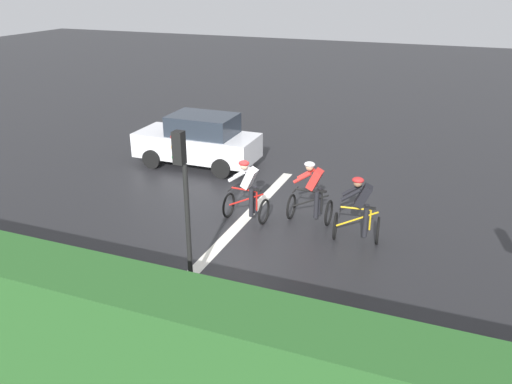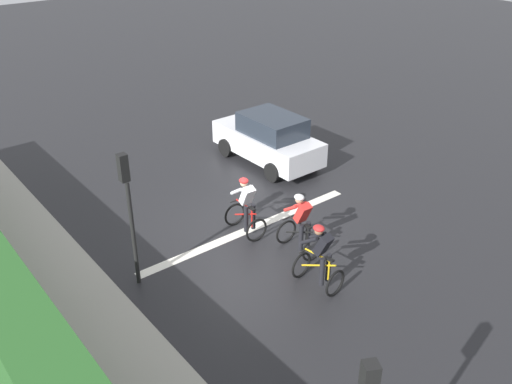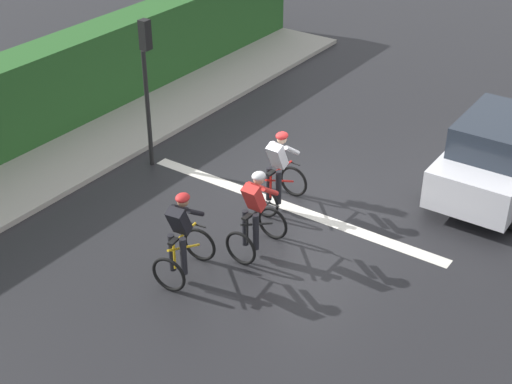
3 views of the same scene
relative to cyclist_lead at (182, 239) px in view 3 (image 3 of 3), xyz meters
The scene contains 10 objects.
ground_plane 3.52m from the cyclist_lead, 94.90° to the right, with size 80.00×80.00×0.00m, color black.
sidewalk_kerb 5.46m from the cyclist_lead, 15.18° to the right, with size 2.80×21.70×0.12m, color #9E998E.
stone_wall_low 6.30m from the cyclist_lead, 13.02° to the right, with size 0.44×21.70×0.49m, color gray.
hedge_wall 6.58m from the cyclist_lead, 12.44° to the right, with size 1.10×21.70×2.15m, color #265623.
road_marking_stop_line 3.15m from the cyclist_lead, 95.51° to the right, with size 7.00×0.30×0.01m, color silver.
cyclist_lead is the anchor object (origin of this frame).
cyclist_second 1.49m from the cyclist_lead, 114.68° to the right, with size 0.70×1.09×1.66m.
cyclist_mid 2.93m from the cyclist_lead, 91.66° to the right, with size 0.72×1.10×1.66m.
car_white 7.05m from the cyclist_lead, 119.75° to the right, with size 1.92×4.12×1.76m.
traffic_light_near_crossing 4.58m from the cyclist_lead, 41.32° to the right, with size 0.20×0.31×3.34m.
Camera 3 is at (-6.90, 11.50, 8.17)m, focal length 52.42 mm.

